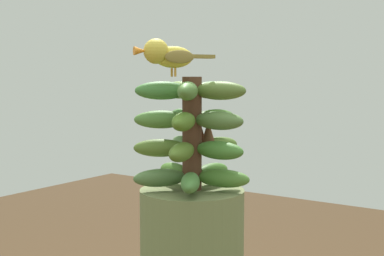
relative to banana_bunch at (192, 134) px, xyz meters
name	(u,v)px	position (x,y,z in m)	size (l,w,h in m)	color
banana_bunch	(192,134)	(0.00, 0.00, 0.00)	(0.26, 0.26, 0.25)	#4C2D1E
perched_bird	(166,54)	(0.06, -0.03, 0.17)	(0.16, 0.12, 0.08)	#C68933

